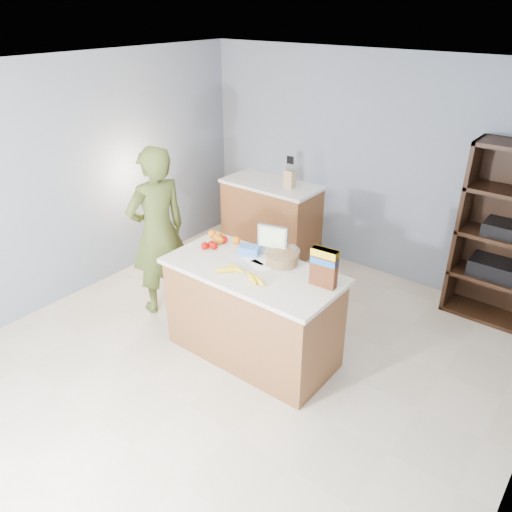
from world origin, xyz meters
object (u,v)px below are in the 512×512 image
Objects in this scene: tv at (273,239)px; counter_peninsula at (253,316)px; shelving_unit at (508,239)px; person at (158,232)px; cereal_box at (324,265)px.

counter_peninsula is at bearing -86.48° from tv.
person is at bearing -144.66° from shelving_unit.
shelving_unit is 3.44m from person.
tv is (-1.57, -1.74, 0.19)m from shelving_unit.
person is 1.28m from tv.
tv is at bearing 163.69° from cereal_box.
cereal_box is (1.88, 0.07, 0.22)m from person.
cereal_box is (-0.93, -1.92, 0.22)m from shelving_unit.
shelving_unit reaches higher than tv.
cereal_box is at bearing -115.82° from shelving_unit.
shelving_unit is 2.35m from tv.
person is at bearing 177.34° from counter_peninsula.
counter_peninsula is 4.84× the size of cereal_box.
counter_peninsula is 0.72m from tv.
counter_peninsula is 0.87× the size of shelving_unit.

